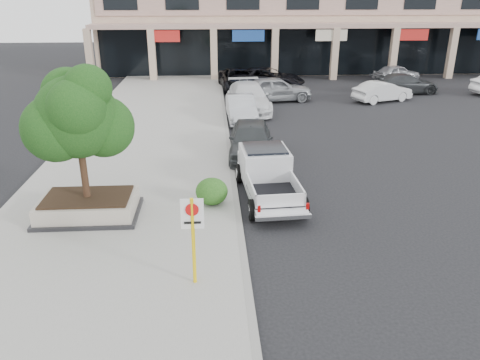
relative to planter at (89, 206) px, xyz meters
name	(u,v)px	position (x,y,z in m)	size (l,w,h in m)	color
ground	(292,240)	(6.38, -1.76, -0.48)	(120.00, 120.00, 0.00)	black
sidewalk	(136,170)	(0.88, 4.24, -0.40)	(8.00, 52.00, 0.15)	gray
curb	(232,168)	(4.83, 4.24, -0.40)	(0.20, 52.00, 0.15)	gray
strip_mall	(318,16)	(14.38, 32.17, 4.27)	(40.55, 12.43, 9.50)	tan
planter	(89,206)	(0.00, 0.00, 0.00)	(3.20, 2.20, 0.68)	black
planter_tree	(82,116)	(0.13, 0.15, 2.94)	(2.90, 2.55, 4.00)	#311D13
no_parking_sign	(193,230)	(3.53, -4.00, 1.16)	(0.55, 0.09, 2.30)	yellow
hedge	(212,191)	(3.99, 0.62, 0.14)	(1.10, 0.99, 0.94)	#184614
pickup_truck	(269,177)	(6.03, 1.38, 0.34)	(1.91, 5.15, 1.62)	silver
curb_car_a	(251,139)	(5.77, 5.95, 0.32)	(1.89, 4.70, 1.60)	#313436
curb_car_b	(241,108)	(5.75, 12.23, 0.25)	(1.53, 4.38, 1.44)	#AFB1B7
curb_car_c	(248,97)	(6.36, 14.63, 0.36)	(2.34, 5.75, 1.67)	silver
curb_car_d	(238,79)	(6.14, 21.34, 0.29)	(2.55, 5.54, 1.54)	black
lot_car_a	(275,89)	(8.38, 17.22, 0.36)	(1.97, 4.90, 1.67)	#93969A
lot_car_b	(382,91)	(15.57, 16.71, 0.20)	(1.42, 4.08, 1.34)	silver
lot_car_c	(405,84)	(18.09, 19.16, 0.24)	(1.99, 4.90, 1.42)	#2D3032
lot_car_d	(268,78)	(8.38, 21.64, 0.31)	(2.60, 5.63, 1.57)	black
lot_car_e	(396,73)	(19.27, 23.86, 0.22)	(1.64, 4.07, 1.39)	#A0A2A8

